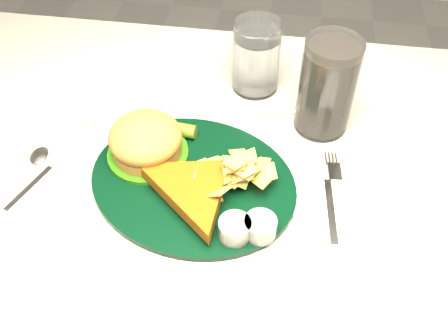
% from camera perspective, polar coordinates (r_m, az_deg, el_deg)
% --- Properties ---
extents(table, '(1.20, 0.80, 0.75)m').
position_cam_1_polar(table, '(1.06, -1.62, -14.56)').
color(table, '#A19C91').
rests_on(table, ground).
extents(dinner_plate, '(0.37, 0.34, 0.07)m').
position_cam_1_polar(dinner_plate, '(0.72, -3.67, -0.03)').
color(dinner_plate, black).
rests_on(dinner_plate, table).
extents(water_glass, '(0.09, 0.09, 0.13)m').
position_cam_1_polar(water_glass, '(0.87, 3.73, 12.57)').
color(water_glass, white).
rests_on(water_glass, table).
extents(cola_glass, '(0.11, 0.11, 0.16)m').
position_cam_1_polar(cola_glass, '(0.80, 11.68, 9.09)').
color(cola_glass, black).
rests_on(cola_glass, table).
extents(fork_napkin, '(0.13, 0.16, 0.01)m').
position_cam_1_polar(fork_napkin, '(0.73, 12.10, -4.24)').
color(fork_napkin, white).
rests_on(fork_napkin, table).
extents(spoon, '(0.08, 0.13, 0.01)m').
position_cam_1_polar(spoon, '(0.79, -21.44, -2.05)').
color(spoon, silver).
rests_on(spoon, table).
extents(ramekin, '(0.05, 0.05, 0.03)m').
position_cam_1_polar(ramekin, '(0.85, -13.02, 5.64)').
color(ramekin, white).
rests_on(ramekin, table).
extents(wrapped_straw, '(0.24, 0.12, 0.01)m').
position_cam_1_polar(wrapped_straw, '(0.85, 2.00, 6.38)').
color(wrapped_straw, white).
rests_on(wrapped_straw, table).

